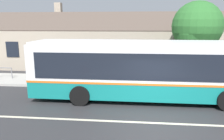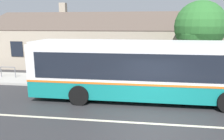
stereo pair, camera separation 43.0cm
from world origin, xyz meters
name	(u,v)px [view 1 (the left image)]	position (x,y,z in m)	size (l,w,h in m)	color
ground_plane	(156,123)	(0.00, 0.00, 0.00)	(300.00, 300.00, 0.00)	#2D2D30
sidewalk_far	(147,83)	(0.00, 6.00, 0.07)	(60.00, 3.00, 0.15)	#ADAAA3
lane_divider_stripe	(156,123)	(0.00, 0.00, 0.00)	(60.00, 0.16, 0.01)	beige
community_building	(121,45)	(-2.27, 14.53, 1.81)	(25.91, 11.01, 6.20)	tan
transit_bus	(147,69)	(-0.25, 2.90, 1.67)	(12.04, 2.79, 3.10)	#147F7A
bench_by_building	(46,74)	(-6.99, 5.79, 0.57)	(1.76, 0.51, 0.94)	brown
street_tree_primary	(196,28)	(3.18, 6.92, 3.68)	(3.33, 3.33, 5.48)	#4C3828
bike_rack	(4,71)	(-10.12, 5.98, 0.68)	(1.16, 0.06, 0.78)	slate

